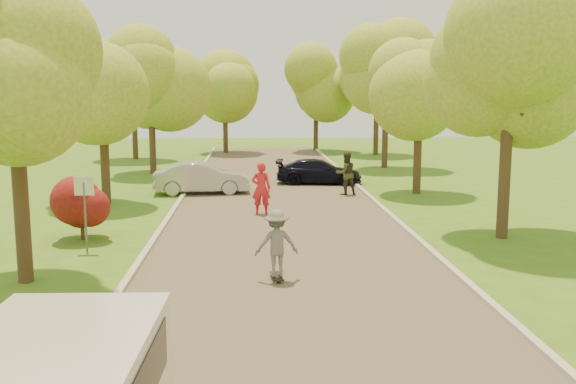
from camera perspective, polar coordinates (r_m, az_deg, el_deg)
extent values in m
plane|color=#406618|center=(15.03, 0.83, -8.67)|extent=(100.00, 100.00, 0.00)
cube|color=#4C4438|center=(22.77, -0.59, -2.60)|extent=(8.00, 60.00, 0.01)
cube|color=#B2AD9E|center=(22.94, -10.76, -2.53)|extent=(0.18, 60.00, 0.12)
cube|color=#B2AD9E|center=(23.30, 9.42, -2.32)|extent=(0.18, 60.00, 0.12)
cylinder|color=#59595E|center=(19.24, -17.56, -2.13)|extent=(0.06, 0.06, 2.00)
cube|color=white|center=(19.09, -17.69, 0.53)|extent=(0.55, 0.04, 0.55)
cylinder|color=#382619|center=(20.91, -17.80, -3.10)|extent=(0.12, 0.12, 0.70)
sphere|color=#590F0F|center=(20.77, -17.90, -1.07)|extent=(1.70, 1.70, 1.70)
cylinder|color=#382619|center=(16.48, -22.61, -1.36)|extent=(0.36, 0.36, 3.60)
sphere|color=olive|center=(16.26, -23.28, 9.75)|extent=(4.60, 4.60, 4.60)
sphere|color=olive|center=(16.07, -21.07, 12.36)|extent=(3.45, 3.45, 3.45)
cylinder|color=#382619|center=(27.13, -15.95, 2.27)|extent=(0.36, 0.36, 3.15)
sphere|color=olive|center=(26.97, -16.20, 8.26)|extent=(4.20, 4.20, 4.20)
sphere|color=olive|center=(26.84, -14.93, 9.66)|extent=(3.15, 3.15, 3.15)
cylinder|color=#382619|center=(36.82, -11.97, 4.59)|extent=(0.36, 0.36, 3.83)
sphere|color=olive|center=(36.73, -12.14, 9.81)|extent=(4.80, 4.80, 4.80)
sphere|color=olive|center=(36.65, -11.04, 10.97)|extent=(3.60, 3.60, 3.60)
cylinder|color=#382619|center=(20.98, 18.69, 1.23)|extent=(0.36, 0.36, 3.83)
sphere|color=olive|center=(20.84, 19.16, 10.57)|extent=(5.00, 5.00, 5.00)
sphere|color=olive|center=(21.17, 21.19, 12.47)|extent=(3.75, 3.75, 3.75)
cylinder|color=#382619|center=(29.39, 11.44, 3.13)|extent=(0.36, 0.36, 3.38)
sphere|color=olive|center=(29.25, 11.62, 9.01)|extent=(4.40, 4.40, 4.40)
sphere|color=olive|center=(29.44, 12.92, 10.25)|extent=(3.30, 3.30, 3.30)
cylinder|color=#382619|center=(39.21, 8.63, 5.10)|extent=(0.36, 0.36, 4.05)
sphere|color=olive|center=(39.14, 8.75, 10.34)|extent=(5.20, 5.20, 5.20)
sphere|color=olive|center=(39.34, 9.91, 11.44)|extent=(3.90, 3.90, 3.90)
cylinder|color=#382619|center=(45.09, -13.46, 5.15)|extent=(0.36, 0.36, 3.60)
sphere|color=olive|center=(45.01, -13.61, 9.34)|extent=(5.00, 5.00, 5.00)
sphere|color=olive|center=(44.90, -12.69, 10.33)|extent=(3.75, 3.75, 3.75)
cylinder|color=#382619|center=(47.24, 7.83, 5.60)|extent=(0.36, 0.36, 3.83)
sphere|color=olive|center=(47.17, 7.92, 9.74)|extent=(5.00, 5.00, 5.00)
sphere|color=olive|center=(47.34, 8.85, 10.62)|extent=(3.75, 3.75, 3.75)
cylinder|color=#382619|center=(48.42, -5.58, 5.45)|extent=(0.36, 0.36, 3.38)
sphere|color=olive|center=(48.34, -5.64, 9.15)|extent=(4.80, 4.80, 4.80)
sphere|color=olive|center=(48.32, -4.78, 10.02)|extent=(3.60, 3.60, 3.60)
cylinder|color=#382619|center=(50.62, 2.49, 5.76)|extent=(0.36, 0.36, 3.60)
sphere|color=olive|center=(50.55, 2.52, 9.50)|extent=(5.00, 5.00, 5.00)
sphere|color=olive|center=(50.64, 3.38, 10.34)|extent=(3.75, 3.75, 3.75)
imported|color=#A7A7AC|center=(29.13, -7.68, 1.23)|extent=(4.36, 1.80, 1.41)
imported|color=black|center=(32.02, 2.76, 1.83)|extent=(4.42, 2.22, 1.23)
cube|color=black|center=(15.73, -1.02, -7.50)|extent=(0.34, 0.86, 0.02)
cylinder|color=#BFCC4C|center=(16.04, -0.93, -7.38)|extent=(0.04, 0.07, 0.07)
cylinder|color=#BFCC4C|center=(16.02, -1.46, -7.41)|extent=(0.04, 0.07, 0.07)
cylinder|color=#BFCC4C|center=(15.48, -0.56, -7.99)|extent=(0.04, 0.07, 0.07)
cylinder|color=#BFCC4C|center=(15.45, -1.11, -8.02)|extent=(0.04, 0.07, 0.07)
imported|color=slate|center=(15.52, -1.03, -4.57)|extent=(1.13, 0.74, 1.64)
imported|color=red|center=(23.91, -2.40, 0.32)|extent=(0.77, 0.55, 1.96)
imported|color=#32331F|center=(28.57, 5.17, 1.65)|extent=(1.10, 0.96, 1.93)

